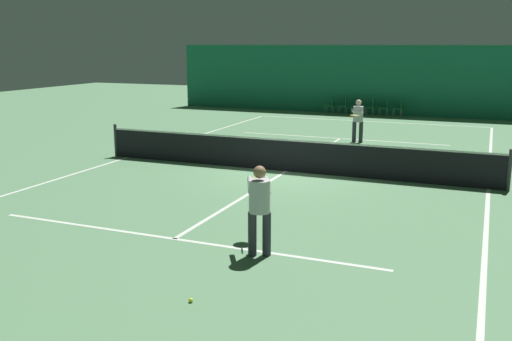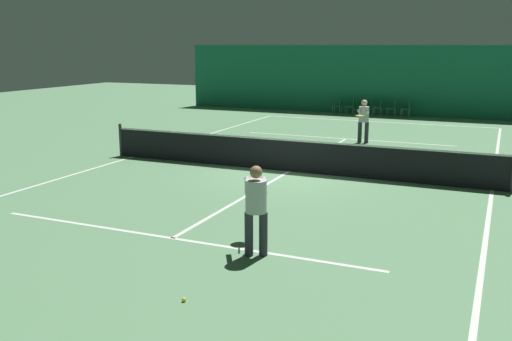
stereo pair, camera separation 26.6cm
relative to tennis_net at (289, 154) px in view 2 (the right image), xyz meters
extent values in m
plane|color=#56845B|center=(0.00, 0.00, -0.51)|extent=(60.00, 60.00, 0.00)
cube|color=#196B4C|center=(0.00, 14.85, 1.28)|extent=(23.00, 0.12, 3.59)
cube|color=silver|center=(0.00, 11.90, -0.51)|extent=(11.00, 0.10, 0.00)
cube|color=silver|center=(0.00, 6.40, -0.51)|extent=(8.25, 0.10, 0.00)
cube|color=silver|center=(0.00, -6.40, -0.51)|extent=(8.25, 0.10, 0.00)
cube|color=silver|center=(-5.50, 0.00, -0.51)|extent=(0.10, 23.80, 0.00)
cube|color=silver|center=(5.50, 0.00, -0.51)|extent=(0.10, 23.80, 0.00)
cube|color=silver|center=(0.00, 0.00, -0.51)|extent=(0.10, 12.80, 0.00)
cube|color=black|center=(0.00, 0.00, -0.04)|extent=(11.90, 0.02, 0.95)
cube|color=white|center=(0.00, 0.00, 0.41)|extent=(11.90, 0.02, 0.05)
cylinder|color=#333338|center=(-5.95, 0.00, 0.02)|extent=(0.10, 0.10, 1.07)
cylinder|color=#2D2D38|center=(1.71, -6.63, -0.12)|extent=(0.20, 0.20, 0.79)
cylinder|color=#2D2D38|center=(1.94, -6.53, -0.12)|extent=(0.20, 0.20, 0.79)
cylinder|color=#B7B7BC|center=(1.83, -6.58, 0.57)|extent=(0.49, 0.49, 0.57)
sphere|color=#936B4C|center=(1.83, -6.58, 0.99)|extent=(0.22, 0.22, 0.22)
cylinder|color=#B7B7BC|center=(1.58, -6.41, 0.70)|extent=(0.32, 0.53, 0.23)
cylinder|color=#B7B7BC|center=(1.85, -6.28, 0.70)|extent=(0.32, 0.53, 0.23)
cylinder|color=black|center=(1.54, -5.97, 0.63)|extent=(0.16, 0.29, 0.03)
torus|color=gold|center=(1.41, -5.70, 0.63)|extent=(0.44, 0.44, 0.03)
cylinder|color=silver|center=(1.41, -5.70, 0.63)|extent=(0.37, 0.37, 0.00)
cylinder|color=#2D2D38|center=(0.94, 5.76, -0.12)|extent=(0.16, 0.16, 0.79)
cylinder|color=#2D2D38|center=(0.69, 5.74, -0.12)|extent=(0.16, 0.16, 0.79)
cylinder|color=#B7B7BC|center=(0.82, 5.75, 0.57)|extent=(0.40, 0.40, 0.57)
sphere|color=beige|center=(0.82, 5.75, 1.00)|extent=(0.22, 0.22, 0.22)
cylinder|color=#B7B7BC|center=(0.99, 5.51, 0.70)|extent=(0.14, 0.55, 0.23)
cylinder|color=#B7B7BC|center=(0.69, 5.48, 0.70)|extent=(0.14, 0.55, 0.23)
cylinder|color=black|center=(0.87, 5.08, 0.63)|extent=(0.05, 0.31, 0.03)
torus|color=gold|center=(0.90, 4.78, 0.63)|extent=(0.36, 0.36, 0.03)
cylinder|color=silver|center=(0.90, 4.78, 0.63)|extent=(0.30, 0.30, 0.00)
cylinder|color=#99999E|center=(-2.79, 14.49, -0.32)|extent=(0.03, 0.03, 0.39)
cylinder|color=#99999E|center=(-2.79, 14.11, -0.32)|extent=(0.03, 0.03, 0.39)
cylinder|color=#99999E|center=(-2.41, 14.49, -0.32)|extent=(0.03, 0.03, 0.39)
cylinder|color=#99999E|center=(-2.41, 14.11, -0.32)|extent=(0.03, 0.03, 0.39)
cube|color=#196B38|center=(-2.60, 14.30, -0.10)|extent=(0.44, 0.44, 0.05)
cube|color=#196B38|center=(-2.40, 14.30, 0.13)|extent=(0.04, 0.44, 0.40)
cylinder|color=#99999E|center=(-2.07, 14.49, -0.32)|extent=(0.03, 0.03, 0.39)
cylinder|color=#99999E|center=(-2.07, 14.11, -0.32)|extent=(0.03, 0.03, 0.39)
cylinder|color=#99999E|center=(-1.69, 14.49, -0.32)|extent=(0.03, 0.03, 0.39)
cylinder|color=#99999E|center=(-1.69, 14.11, -0.32)|extent=(0.03, 0.03, 0.39)
cube|color=#196B38|center=(-1.88, 14.30, -0.10)|extent=(0.44, 0.44, 0.05)
cube|color=#196B38|center=(-1.68, 14.30, 0.13)|extent=(0.04, 0.44, 0.40)
cylinder|color=#99999E|center=(-1.36, 14.49, -0.32)|extent=(0.03, 0.03, 0.39)
cylinder|color=#99999E|center=(-1.36, 14.11, -0.32)|extent=(0.03, 0.03, 0.39)
cylinder|color=#99999E|center=(-0.98, 14.49, -0.32)|extent=(0.03, 0.03, 0.39)
cylinder|color=#99999E|center=(-0.98, 14.11, -0.32)|extent=(0.03, 0.03, 0.39)
cube|color=#196B38|center=(-1.17, 14.30, -0.10)|extent=(0.44, 0.44, 0.05)
cube|color=#196B38|center=(-0.97, 14.30, 0.13)|extent=(0.04, 0.44, 0.40)
cylinder|color=#99999E|center=(-0.64, 14.49, -0.32)|extent=(0.03, 0.03, 0.39)
cylinder|color=#99999E|center=(-0.64, 14.11, -0.32)|extent=(0.03, 0.03, 0.39)
cylinder|color=#99999E|center=(-0.26, 14.49, -0.32)|extent=(0.03, 0.03, 0.39)
cylinder|color=#99999E|center=(-0.26, 14.11, -0.32)|extent=(0.03, 0.03, 0.39)
cube|color=#196B38|center=(-0.45, 14.30, -0.10)|extent=(0.44, 0.44, 0.05)
cube|color=#196B38|center=(-0.25, 14.30, 0.13)|extent=(0.04, 0.44, 0.40)
cylinder|color=#99999E|center=(0.08, 14.49, -0.32)|extent=(0.03, 0.03, 0.39)
cylinder|color=#99999E|center=(0.08, 14.11, -0.32)|extent=(0.03, 0.03, 0.39)
cylinder|color=#99999E|center=(0.46, 14.49, -0.32)|extent=(0.03, 0.03, 0.39)
cylinder|color=#99999E|center=(0.46, 14.11, -0.32)|extent=(0.03, 0.03, 0.39)
cube|color=#196B38|center=(0.27, 14.30, -0.10)|extent=(0.44, 0.44, 0.05)
cube|color=#196B38|center=(0.47, 14.30, 0.13)|extent=(0.04, 0.44, 0.40)
cylinder|color=#99999E|center=(0.80, 14.49, -0.32)|extent=(0.03, 0.03, 0.39)
cylinder|color=#99999E|center=(0.80, 14.11, -0.32)|extent=(0.03, 0.03, 0.39)
cylinder|color=#99999E|center=(1.18, 14.49, -0.32)|extent=(0.03, 0.03, 0.39)
cylinder|color=#99999E|center=(1.18, 14.11, -0.32)|extent=(0.03, 0.03, 0.39)
cube|color=#196B38|center=(0.99, 14.30, -0.10)|extent=(0.44, 0.44, 0.05)
cube|color=#196B38|center=(1.19, 14.30, 0.13)|extent=(0.04, 0.44, 0.40)
sphere|color=#D1DB33|center=(1.62, -8.69, -0.48)|extent=(0.07, 0.07, 0.07)
camera|label=1|loc=(5.38, -15.35, 3.13)|focal=40.00mm
camera|label=2|loc=(5.63, -15.25, 3.13)|focal=40.00mm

